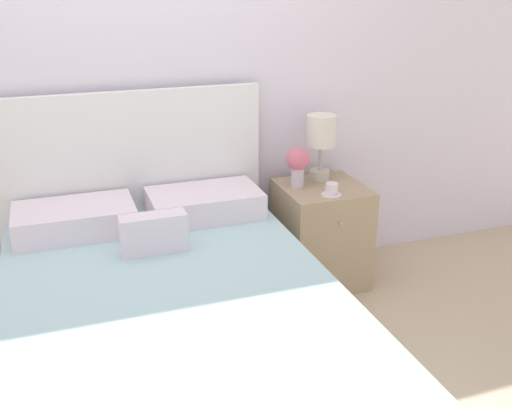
# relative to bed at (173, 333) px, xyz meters

# --- Properties ---
(ground_plane) EXTENTS (12.00, 12.00, 0.00)m
(ground_plane) POSITION_rel_bed_xyz_m (0.00, 0.96, -0.29)
(ground_plane) COLOR #CCB28E
(wall_back) EXTENTS (8.00, 0.06, 2.60)m
(wall_back) POSITION_rel_bed_xyz_m (0.00, 1.03, 1.01)
(wall_back) COLOR white
(wall_back) RESTS_ON ground_plane
(bed) EXTENTS (1.43, 2.09, 1.17)m
(bed) POSITION_rel_bed_xyz_m (0.00, 0.00, 0.00)
(bed) COLOR white
(bed) RESTS_ON ground_plane
(nightstand) EXTENTS (0.47, 0.49, 0.60)m
(nightstand) POSITION_rel_bed_xyz_m (1.04, 0.71, 0.02)
(nightstand) COLOR tan
(nightstand) RESTS_ON ground_plane
(table_lamp) EXTENTS (0.17, 0.17, 0.39)m
(table_lamp) POSITION_rel_bed_xyz_m (1.07, 0.83, 0.58)
(table_lamp) COLOR beige
(table_lamp) RESTS_ON nightstand
(flower_vase) EXTENTS (0.13, 0.13, 0.23)m
(flower_vase) POSITION_rel_bed_xyz_m (0.90, 0.75, 0.46)
(flower_vase) COLOR silver
(flower_vase) RESTS_ON nightstand
(teacup) EXTENTS (0.11, 0.11, 0.07)m
(teacup) POSITION_rel_bed_xyz_m (1.02, 0.56, 0.35)
(teacup) COLOR white
(teacup) RESTS_ON nightstand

